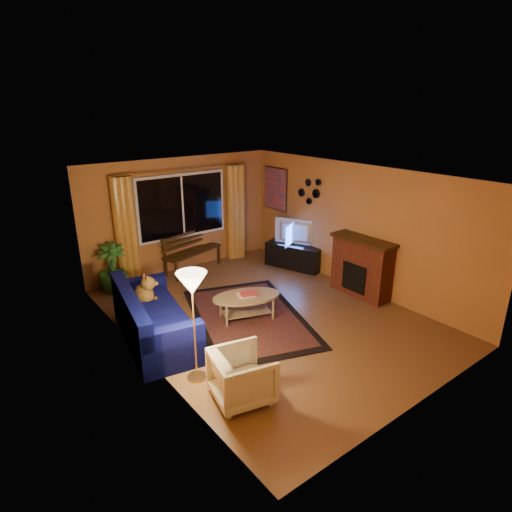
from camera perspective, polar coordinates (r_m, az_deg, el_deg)
floor at (r=7.70m, az=1.37°, el=-8.05°), size 4.50×6.00×0.02m
ceiling at (r=6.89m, az=1.54°, el=10.81°), size 4.50×6.00×0.02m
wall_back at (r=9.63m, az=-9.87°, el=5.48°), size 4.50×0.02×2.50m
wall_left at (r=6.13m, az=-15.29°, el=-3.35°), size 0.02×6.00×2.50m
wall_right at (r=8.73m, az=13.13°, el=3.76°), size 0.02×6.00×2.50m
window at (r=9.53m, az=-9.76°, el=6.57°), size 2.00×0.02×1.30m
curtain_rod at (r=9.34m, az=-9.92°, el=11.30°), size 3.20×0.03×0.03m
curtain_left at (r=9.03m, az=-17.02°, el=3.07°), size 0.36×0.36×2.24m
curtain_right at (r=10.23m, az=-2.77°, el=5.83°), size 0.36×0.36×2.24m
bench at (r=9.72m, az=-8.36°, el=-0.67°), size 1.53×0.82×0.44m
potted_plant at (r=8.90m, az=-18.65°, el=-1.57°), size 0.65×0.65×1.00m
sofa at (r=6.98m, az=-13.39°, el=-7.66°), size 1.28×2.26×0.86m
dog at (r=7.30m, az=-14.75°, el=-4.49°), size 0.39×0.49×0.48m
armchair at (r=5.58m, az=-1.85°, el=-15.44°), size 0.81×0.85×0.74m
floor_lamp at (r=5.78m, az=-8.24°, el=-9.40°), size 0.33×0.33×1.58m
rug at (r=7.64m, az=-1.05°, el=-8.11°), size 2.65×3.31×0.02m
coffee_table at (r=7.52m, az=-1.26°, el=-6.80°), size 1.52×1.52×0.44m
tv_console at (r=9.82m, az=5.09°, el=0.00°), size 0.85×1.38×0.55m
television at (r=9.64m, az=5.19°, el=3.13°), size 0.61×0.93×0.57m
fireplace at (r=8.56m, az=13.90°, el=-1.59°), size 0.40×1.20×1.10m
mirror_cluster at (r=9.42m, az=7.09°, el=8.73°), size 0.06×0.60×0.56m
painting at (r=10.29m, az=2.59°, el=8.95°), size 0.04×0.76×0.96m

